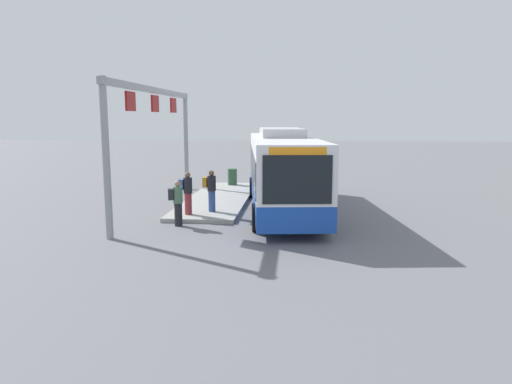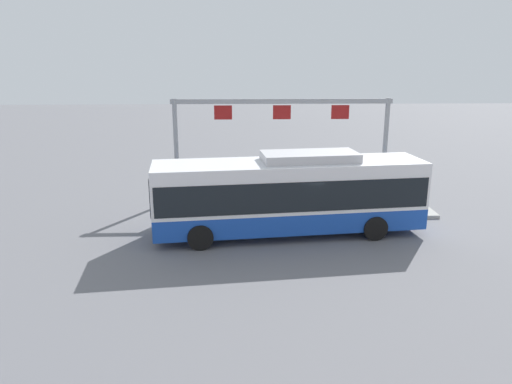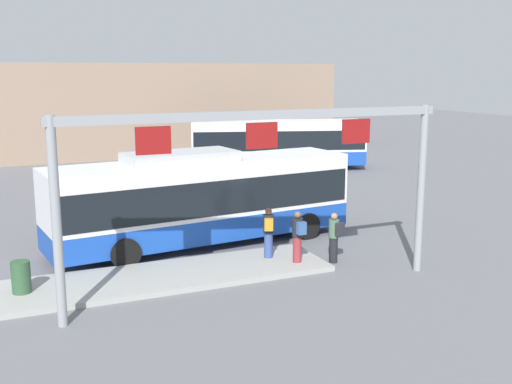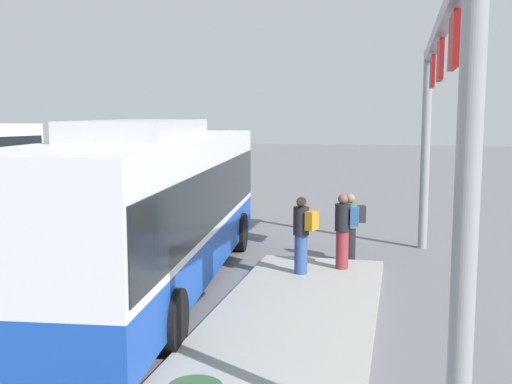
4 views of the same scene
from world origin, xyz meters
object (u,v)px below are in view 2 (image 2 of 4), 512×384
object	(u,v)px
person_boarding	(215,191)
person_waiting_mid	(242,188)
person_waiting_near	(256,192)
trash_bin	(413,198)
bus_main	(289,192)

from	to	relation	value
person_boarding	person_waiting_mid	world-z (taller)	person_waiting_mid
person_waiting_near	trash_bin	bearing A→B (deg)	114.05
person_waiting_mid	trash_bin	world-z (taller)	person_waiting_mid
person_waiting_near	trash_bin	world-z (taller)	person_waiting_near
person_waiting_near	person_boarding	bearing A→B (deg)	-91.65
bus_main	person_boarding	size ratio (longest dim) A/B	6.75
bus_main	person_boarding	bearing A→B (deg)	-55.18
bus_main	person_waiting_mid	xyz separation A→B (m)	(1.94, -3.65, -0.76)
person_boarding	trash_bin	world-z (taller)	person_boarding
bus_main	person_waiting_near	xyz separation A→B (m)	(1.29, -2.82, -0.76)
person_waiting_mid	trash_bin	bearing A→B (deg)	83.74
person_boarding	person_waiting_mid	bearing A→B (deg)	70.41
person_boarding	person_waiting_mid	distance (m)	1.33
trash_bin	person_waiting_near	bearing A→B (deg)	1.50
bus_main	person_waiting_mid	bearing A→B (deg)	-68.44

